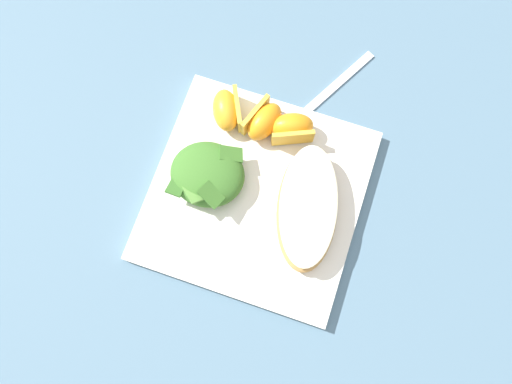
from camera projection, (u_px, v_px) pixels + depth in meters
The scene contains 8 objects.
ground at pixel (256, 197), 0.69m from camera, with size 3.00×3.00×0.00m, color slate.
white_plate at pixel (256, 195), 0.68m from camera, with size 0.28×0.28×0.02m, color white.
cheesy_pizza_bread at pixel (308, 207), 0.65m from camera, with size 0.12×0.18×0.04m.
green_salad_pile at pixel (208, 172), 0.66m from camera, with size 0.10×0.10×0.05m.
orange_wedge_front at pixel (292, 128), 0.68m from camera, with size 0.07×0.06×0.04m.
orange_wedge_middle at pixel (263, 121), 0.68m from camera, with size 0.05×0.07×0.04m.
orange_wedge_rear at pixel (227, 110), 0.69m from camera, with size 0.06×0.07×0.04m.
metal_fork at pixel (319, 100), 0.72m from camera, with size 0.10×0.17×0.01m.
Camera 1 is at (-0.05, 0.16, 0.67)m, focal length 35.11 mm.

